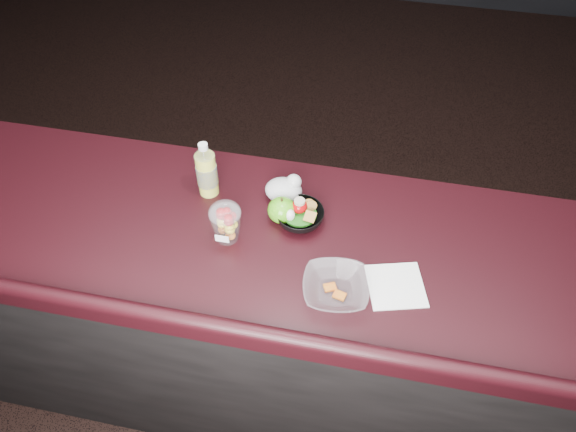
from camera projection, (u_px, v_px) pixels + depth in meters
The scene contains 9 objects.
room_shell at pixel (236, 64), 0.96m from camera, with size 8.00×8.00×8.00m.
counter at pixel (280, 323), 2.13m from camera, with size 4.06×0.71×1.02m.
lemonade_bottle at pixel (207, 173), 1.82m from camera, with size 0.07×0.07×0.21m.
fruit_cup at pixel (226, 222), 1.70m from camera, with size 0.10×0.10×0.14m.
green_apple at pixel (282, 210), 1.77m from camera, with size 0.09×0.09×0.10m.
plastic_bag at pixel (285, 189), 1.84m from camera, with size 0.12×0.10×0.09m.
snack_bowl at pixel (299, 215), 1.78m from camera, with size 0.18×0.18×0.08m.
takeout_bowl at pixel (336, 288), 1.60m from camera, with size 0.21×0.21×0.05m.
paper_napkin at pixel (396, 286), 1.63m from camera, with size 0.16×0.16×0.00m, color white.
Camera 1 is at (0.25, -0.80, 2.36)m, focal length 35.00 mm.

